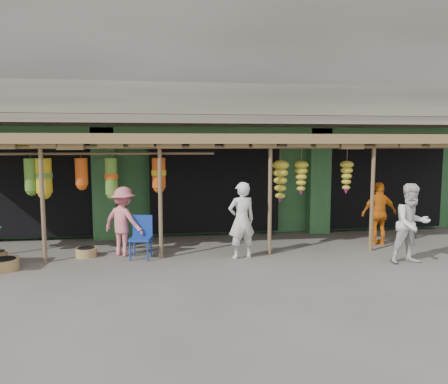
{
  "coord_description": "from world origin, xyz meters",
  "views": [
    {
      "loc": [
        -1.44,
        -9.92,
        2.58
      ],
      "look_at": [
        0.1,
        1.0,
        1.35
      ],
      "focal_mm": 35.0,
      "sensor_mm": 36.0,
      "label": 1
    }
  ],
  "objects": [
    {
      "name": "building",
      "position": [
        -0.0,
        4.87,
        3.37
      ],
      "size": [
        16.4,
        6.8,
        7.0
      ],
      "color": "gray",
      "rests_on": "ground"
    },
    {
      "name": "person_front",
      "position": [
        0.3,
        -0.42,
        0.86
      ],
      "size": [
        0.7,
        0.54,
        1.73
      ],
      "primitive_type": "imported",
      "rotation": [
        0.0,
        0.0,
        3.35
      ],
      "color": "silver",
      "rests_on": "ground"
    },
    {
      "name": "person_vendor",
      "position": [
        4.0,
        0.39,
        0.8
      ],
      "size": [
        0.96,
        0.44,
        1.61
      ],
      "primitive_type": "imported",
      "rotation": [
        0.0,
        0.0,
        3.19
      ],
      "color": "orange",
      "rests_on": "ground"
    },
    {
      "name": "basket_mid",
      "position": [
        -4.69,
        -0.68,
        0.11
      ],
      "size": [
        0.61,
        0.61,
        0.23
      ],
      "primitive_type": "cylinder",
      "rotation": [
        0.0,
        0.0,
        0.03
      ],
      "color": "brown",
      "rests_on": "ground"
    },
    {
      "name": "awning",
      "position": [
        -0.16,
        0.8,
        2.57
      ],
      "size": [
        14.0,
        2.7,
        2.79
      ],
      "color": "brown",
      "rests_on": "ground"
    },
    {
      "name": "person_shopper",
      "position": [
        -2.36,
        0.2,
        0.8
      ],
      "size": [
        1.19,
        1.06,
        1.6
      ],
      "primitive_type": "imported",
      "rotation": [
        0.0,
        0.0,
        2.56
      ],
      "color": "#DF7682",
      "rests_on": "ground"
    },
    {
      "name": "basket_left",
      "position": [
        -3.2,
        0.19,
        0.1
      ],
      "size": [
        0.63,
        0.63,
        0.2
      ],
      "primitive_type": "cylinder",
      "rotation": [
        0.0,
        0.0,
        -0.4
      ],
      "color": "brown",
      "rests_on": "ground"
    },
    {
      "name": "person_right",
      "position": [
        3.83,
        -1.36,
        0.87
      ],
      "size": [
        0.88,
        0.71,
        1.73
      ],
      "primitive_type": "imported",
      "rotation": [
        0.0,
        0.0,
        0.06
      ],
      "color": "silver",
      "rests_on": "ground"
    },
    {
      "name": "ground",
      "position": [
        0.0,
        0.0,
        0.0
      ],
      "size": [
        80.0,
        80.0,
        0.0
      ],
      "primitive_type": "plane",
      "color": "#514C47",
      "rests_on": "ground"
    },
    {
      "name": "blue_chair",
      "position": [
        -1.93,
        -0.09,
        0.54
      ],
      "size": [
        0.53,
        0.54,
        0.96
      ],
      "rotation": [
        0.0,
        0.0,
        -0.18
      ],
      "color": "navy",
      "rests_on": "ground"
    }
  ]
}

